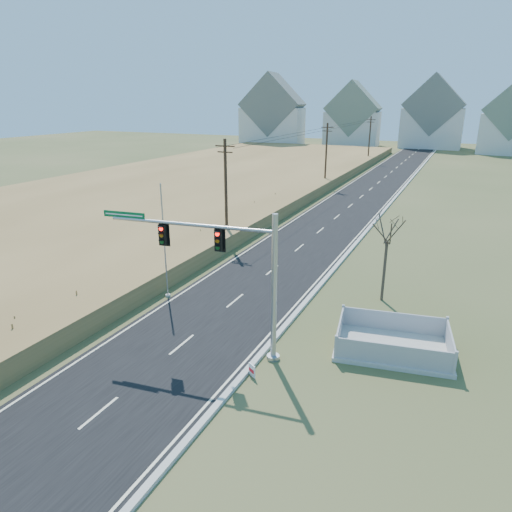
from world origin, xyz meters
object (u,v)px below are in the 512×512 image
(traffic_signal_mast, at_px, (236,269))
(bare_tree, at_px, (388,228))
(flagpole, at_px, (165,254))
(fence_enclosure, at_px, (392,346))
(open_sign, at_px, (252,370))

(traffic_signal_mast, xyz_separation_m, bare_tree, (5.41, 9.57, 0.28))
(traffic_signal_mast, distance_m, flagpole, 8.56)
(traffic_signal_mast, bearing_deg, bare_tree, 53.64)
(fence_enclosure, relative_size, open_sign, 10.19)
(fence_enclosure, xyz_separation_m, bare_tree, (-1.61, 6.03, 4.50))
(bare_tree, bearing_deg, traffic_signal_mast, -119.49)
(bare_tree, bearing_deg, open_sign, -109.09)
(fence_enclosure, bearing_deg, flagpole, 167.70)
(fence_enclosure, height_order, open_sign, fence_enclosure)
(traffic_signal_mast, relative_size, bare_tree, 1.55)
(flagpole, bearing_deg, open_sign, -33.68)
(traffic_signal_mast, relative_size, fence_enclosure, 1.47)
(open_sign, bearing_deg, flagpole, 177.95)
(open_sign, relative_size, flagpole, 0.08)
(traffic_signal_mast, distance_m, open_sign, 4.71)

